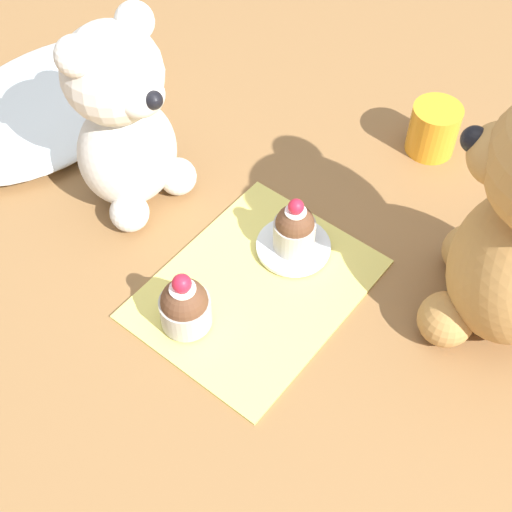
% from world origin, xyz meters
% --- Properties ---
extents(ground_plane, '(4.00, 4.00, 0.00)m').
position_xyz_m(ground_plane, '(0.00, 0.00, 0.00)').
color(ground_plane, olive).
extents(knitted_placemat, '(0.24, 0.18, 0.01)m').
position_xyz_m(knitted_placemat, '(0.00, 0.00, 0.00)').
color(knitted_placemat, '#E0D166').
rests_on(knitted_placemat, ground_plane).
extents(tulle_cloth, '(0.31, 0.21, 0.03)m').
position_xyz_m(tulle_cloth, '(0.05, 0.37, 0.02)').
color(tulle_cloth, white).
rests_on(tulle_cloth, ground_plane).
extents(teddy_bear_cream, '(0.12, 0.12, 0.23)m').
position_xyz_m(teddy_bear_cream, '(0.02, 0.19, 0.11)').
color(teddy_bear_cream, silver).
rests_on(teddy_bear_cream, ground_plane).
extents(cupcake_near_cream_bear, '(0.05, 0.05, 0.07)m').
position_xyz_m(cupcake_near_cream_bear, '(-0.08, 0.03, 0.03)').
color(cupcake_near_cream_bear, '#B2ADA3').
rests_on(cupcake_near_cream_bear, knitted_placemat).
extents(saucer_plate, '(0.08, 0.08, 0.01)m').
position_xyz_m(saucer_plate, '(0.06, -0.00, 0.01)').
color(saucer_plate, silver).
rests_on(saucer_plate, knitted_placemat).
extents(cupcake_near_tan_bear, '(0.04, 0.04, 0.07)m').
position_xyz_m(cupcake_near_tan_bear, '(0.06, -0.00, 0.04)').
color(cupcake_near_tan_bear, '#B2ADA3').
rests_on(cupcake_near_tan_bear, saucer_plate).
extents(juice_glass, '(0.06, 0.06, 0.06)m').
position_xyz_m(juice_glass, '(0.29, -0.03, 0.03)').
color(juice_glass, orange).
rests_on(juice_glass, ground_plane).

